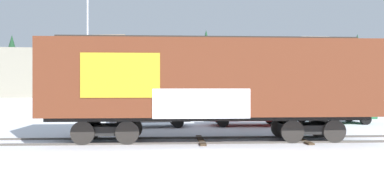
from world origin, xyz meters
TOP-DOWN VIEW (x-y plane):
  - ground_plane at (0.00, 0.00)m, footprint 260.00×260.00m
  - track at (0.94, -0.03)m, footprint 59.97×5.62m
  - freight_car at (0.46, -0.00)m, footprint 13.19×3.95m
  - flagpole at (-6.26, 11.55)m, footprint 0.18×1.75m
  - hillside at (0.04, 68.80)m, footprint 151.07×29.89m
  - parked_car_silver at (-2.03, 5.34)m, footprint 4.31×1.97m
  - parked_car_red at (3.56, 5.33)m, footprint 4.56×2.17m
  - parked_car_green at (8.96, 5.81)m, footprint 4.57×2.00m

SIDE VIEW (x-z plane):
  - ground_plane at x=0.00m, z-range 0.00..0.00m
  - track at x=0.94m, z-range 0.00..0.08m
  - parked_car_red at x=3.56m, z-range -0.01..1.58m
  - parked_car_green at x=8.96m, z-range 0.01..1.68m
  - parked_car_silver at x=-2.03m, z-range 0.01..1.78m
  - freight_car at x=0.46m, z-range 0.34..4.65m
  - hillside at x=0.04m, z-range -2.42..11.80m
  - flagpole at x=-6.26m, z-range 1.49..11.45m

